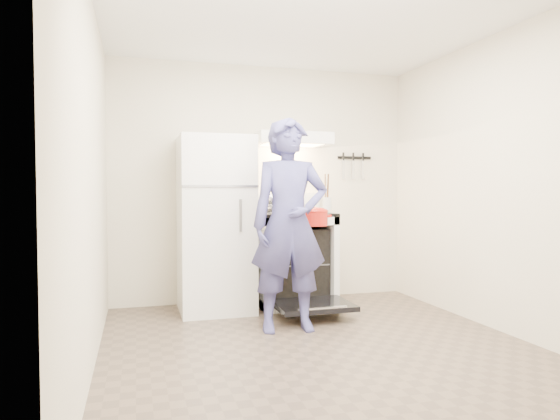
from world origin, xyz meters
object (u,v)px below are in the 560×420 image
at_px(stove_body, 293,260).
at_px(tea_kettle, 271,198).
at_px(dutch_oven, 312,218).
at_px(refrigerator, 215,224).
at_px(person, 289,225).

relative_size(stove_body, tea_kettle, 3.06).
bearing_deg(tea_kettle, dutch_oven, -76.04).
relative_size(refrigerator, stove_body, 1.85).
relative_size(person, dutch_oven, 5.01).
bearing_deg(refrigerator, tea_kettle, 17.80).
distance_m(tea_kettle, person, 1.10).
bearing_deg(person, refrigerator, 123.15).
height_order(refrigerator, dutch_oven, refrigerator).
height_order(refrigerator, person, person).
relative_size(refrigerator, tea_kettle, 5.66).
bearing_deg(refrigerator, person, -60.52).
height_order(tea_kettle, person, person).
xyz_separation_m(refrigerator, person, (0.49, -0.87, 0.04)).
bearing_deg(refrigerator, dutch_oven, -34.22).
distance_m(stove_body, person, 1.04).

